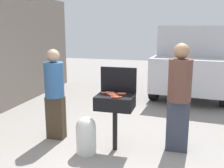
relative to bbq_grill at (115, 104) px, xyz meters
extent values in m
plane|color=gray|center=(0.10, -0.25, -0.79)|extent=(24.00, 24.00, 0.00)
cylinder|color=black|center=(0.00, 0.00, -0.43)|extent=(0.08, 0.08, 0.71)
cube|color=black|center=(0.00, 0.00, 0.03)|extent=(0.60, 0.44, 0.22)
cube|color=black|center=(0.00, 0.22, 0.35)|extent=(0.60, 0.05, 0.42)
cylinder|color=#B74C33|center=(-0.05, 0.07, 0.16)|extent=(0.13, 0.03, 0.03)
cylinder|color=#AD4228|center=(0.07, 0.05, 0.16)|extent=(0.13, 0.03, 0.03)
cylinder|color=#C6593D|center=(-0.03, -0.02, 0.16)|extent=(0.13, 0.03, 0.03)
cylinder|color=#C6593D|center=(-0.19, 0.07, 0.16)|extent=(0.13, 0.03, 0.03)
cylinder|color=#C6593D|center=(-0.07, 0.02, 0.16)|extent=(0.13, 0.04, 0.03)
cylinder|color=#C6593D|center=(-0.11, 0.11, 0.16)|extent=(0.13, 0.03, 0.03)
cylinder|color=#B74C33|center=(0.08, -0.13, 0.16)|extent=(0.13, 0.03, 0.03)
cylinder|color=#AD4228|center=(0.04, -0.17, 0.16)|extent=(0.13, 0.03, 0.03)
cylinder|color=#B74C33|center=(0.00, -0.07, 0.16)|extent=(0.13, 0.03, 0.03)
cylinder|color=#C6593D|center=(0.09, 0.11, 0.16)|extent=(0.13, 0.03, 0.03)
cylinder|color=silver|center=(-0.41, -0.24, -0.56)|extent=(0.32, 0.32, 0.46)
sphere|color=silver|center=(-0.41, -0.24, -0.33)|extent=(0.31, 0.31, 0.31)
cube|color=#3F3323|center=(-1.15, 0.18, -0.40)|extent=(0.32, 0.18, 0.78)
cylinder|color=#2D598C|center=(-1.15, 0.18, 0.30)|extent=(0.34, 0.34, 0.62)
sphere|color=tan|center=(-1.15, 0.18, 0.72)|extent=(0.23, 0.23, 0.23)
cube|color=#333847|center=(0.99, 0.25, -0.36)|extent=(0.35, 0.19, 0.84)
cylinder|color=brown|center=(0.99, 0.25, 0.39)|extent=(0.37, 0.37, 0.67)
sphere|color=#936B4C|center=(0.99, 0.25, 0.85)|extent=(0.25, 0.25, 0.25)
cube|color=#B7B7BC|center=(1.32, 4.72, -0.02)|extent=(2.29, 4.55, 0.90)
cube|color=#B7B7BC|center=(1.30, 4.52, 0.83)|extent=(1.99, 2.75, 0.80)
cylinder|color=black|center=(0.28, 3.27, -0.47)|extent=(0.28, 0.66, 0.64)
cylinder|color=black|center=(2.35, 6.17, -0.47)|extent=(0.28, 0.66, 0.64)
cylinder|color=black|center=(0.56, 6.33, -0.47)|extent=(0.28, 0.66, 0.64)
camera|label=1|loc=(1.03, -3.98, 1.23)|focal=42.81mm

